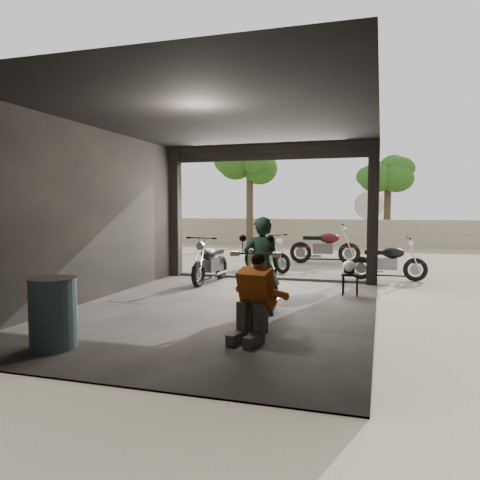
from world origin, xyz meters
The scene contains 16 objects.
ground centered at (0.00, 0.00, 0.00)m, with size 80.00×80.00×0.00m, color #7A6D56.
garage centered at (0.00, 0.55, 1.28)m, with size 7.00×7.13×3.20m.
boundary_wall centered at (0.00, 14.00, 0.60)m, with size 18.00×0.30×1.20m, color gray.
tree_left centered at (-3.00, 12.50, 3.99)m, with size 2.20×2.20×5.60m.
tree_right centered at (2.80, 14.00, 3.56)m, with size 2.20×2.20×5.00m.
main_bike centered at (0.85, -0.47, 0.55)m, with size 0.68×1.66×1.11m, color white, non-canonical shape.
left_bike centered at (-1.16, 2.59, 0.54)m, with size 0.66×1.61×1.09m, color black, non-canonical shape.
outside_bike_a centered at (-0.40, 4.88, 0.51)m, with size 0.63×1.52×1.03m, color black, non-canonical shape.
outside_bike_b centered at (0.91, 7.06, 0.63)m, with size 0.76×1.86×1.26m, color #400F10, non-canonical shape.
outside_bike_c centered at (2.73, 4.19, 0.52)m, with size 0.64×1.55×1.05m, color black, non-canonical shape.
rider centered at (0.76, -0.22, 0.79)m, with size 0.58×0.38×1.59m, color #172F24.
mechanic centered at (1.00, -1.67, 0.55)m, with size 0.56×0.76×1.10m, color #CE631B, non-canonical shape.
stool centered at (2.00, 1.92, 0.37)m, with size 0.32×0.32×0.44m.
helmet centered at (1.98, 1.95, 0.57)m, with size 0.26×0.28×0.25m, color white.
oil_drum centered at (-1.24, -2.65, 0.44)m, with size 0.56×0.56×0.87m, color #405F6C.
sign_post centered at (2.26, 4.78, 1.42)m, with size 0.71×0.08×2.14m.
Camera 1 is at (2.56, -7.36, 1.73)m, focal length 35.00 mm.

